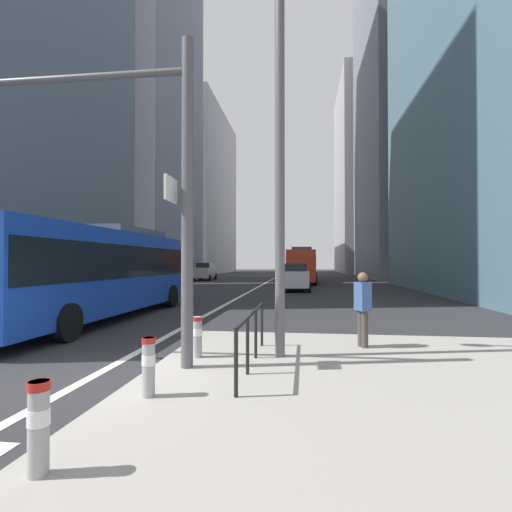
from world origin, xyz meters
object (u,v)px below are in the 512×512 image
city_bus_blue_oncoming (103,268)px  pedestrian_waiting (363,306)px  traffic_signal_gantry (63,151)px  bollard_left (39,423)px  car_oncoming_mid (205,271)px  car_receding_near (307,270)px  car_receding_far (295,277)px  bollard_right (149,364)px  city_bus_red_receding (303,264)px  street_lamp_post (280,104)px  bollard_back (197,335)px

city_bus_blue_oncoming → pedestrian_waiting: (8.51, -4.19, -0.76)m
traffic_signal_gantry → bollard_left: traffic_signal_gantry is taller
car_oncoming_mid → pedestrian_waiting: 35.84m
city_bus_blue_oncoming → car_receding_near: 37.12m
car_receding_near → bollard_left: 46.31m
car_receding_far → bollard_right: 22.15m
city_bus_red_receding → bollard_right: 32.84m
traffic_signal_gantry → bollard_right: bearing=-33.0°
city_bus_red_receding → bollard_left: bearing=-93.6°
street_lamp_post → pedestrian_waiting: street_lamp_post is taller
traffic_signal_gantry → bollard_left: bearing=-58.7°
traffic_signal_gantry → bollard_right: size_ratio=8.57×
car_oncoming_mid → bollard_back: car_oncoming_mid is taller
bollard_back → car_oncoming_mid: bearing=104.5°
car_oncoming_mid → bollard_left: (8.79, -39.31, -0.37)m
car_receding_far → bollard_right: size_ratio=4.95×
car_receding_far → bollard_left: (-1.72, -24.14, -0.37)m
city_bus_red_receding → car_oncoming_mid: 11.91m
bollard_left → bollard_back: (0.24, 4.34, -0.02)m
car_receding_far → traffic_signal_gantry: 21.17m
city_bus_blue_oncoming → pedestrian_waiting: bearing=-26.2°
car_receding_far → bollard_back: car_receding_far is taller
car_oncoming_mid → bollard_back: (9.02, -34.98, -0.39)m
city_bus_red_receding → bollard_right: city_bus_red_receding is taller
city_bus_blue_oncoming → bollard_left: (4.85, -9.90, -1.22)m
bollard_left → bollard_back: bollard_left is taller
city_bus_red_receding → pedestrian_waiting: 29.15m
street_lamp_post → bollard_right: (-1.70, -2.56, -4.67)m
car_receding_far → pedestrian_waiting: (1.94, -18.44, 0.09)m
city_bus_blue_oncoming → city_bus_red_receding: (7.05, 24.91, -0.00)m
traffic_signal_gantry → bollard_right: 4.52m
car_oncoming_mid → bollard_right: 38.32m
bollard_left → bollard_back: 4.34m
city_bus_red_receding → bollard_back: bearing=-93.7°
car_receding_near → car_receding_far: size_ratio=1.06×
city_bus_red_receding → bollard_back: city_bus_red_receding is taller
city_bus_blue_oncoming → bollard_left: 11.09m
car_receding_far → traffic_signal_gantry: traffic_signal_gantry is taller
city_bus_blue_oncoming → bollard_left: city_bus_blue_oncoming is taller
car_receding_near → street_lamp_post: size_ratio=0.54×
car_receding_near → car_receding_far: same height
car_receding_near → street_lamp_post: street_lamp_post is taller
pedestrian_waiting → car_receding_far: bearing=96.0°
car_receding_far → street_lamp_post: (0.15, -19.53, 4.29)m
street_lamp_post → bollard_back: (-1.64, -0.28, -4.68)m
car_receding_near → traffic_signal_gantry: size_ratio=0.61×
city_bus_red_receding → street_lamp_post: 30.39m
bollard_left → pedestrian_waiting: pedestrian_waiting is taller
bollard_left → bollard_back: size_ratio=1.04×
city_bus_blue_oncoming → traffic_signal_gantry: size_ratio=1.68×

